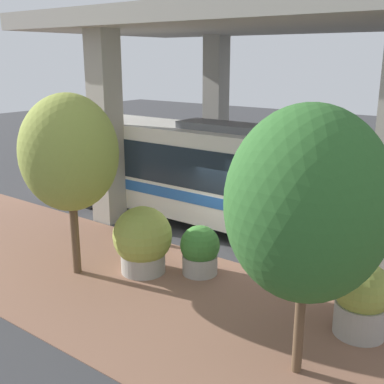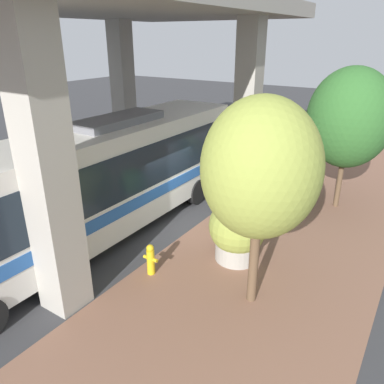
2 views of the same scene
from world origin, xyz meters
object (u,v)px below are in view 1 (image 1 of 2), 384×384
bus (193,169)px  fire_hydrant (132,227)px  street_tree_near (307,205)px  street_tree_far (69,153)px  planter_middle (362,300)px  planter_back (200,251)px  planter_front (143,240)px

bus → fire_hydrant: (-2.62, 0.59, -1.59)m
street_tree_near → street_tree_far: (0.39, 6.94, 0.04)m
street_tree_near → planter_middle: bearing=-14.8°
fire_hydrant → planter_middle: size_ratio=0.54×
fire_hydrant → planter_back: 3.44m
bus → planter_middle: bus is taller
fire_hydrant → street_tree_far: (-2.80, -0.50, 3.00)m
planter_front → planter_middle: (0.49, -6.00, -0.11)m
planter_front → planter_back: planter_front is taller
street_tree_far → fire_hydrant: bearing=10.1°
street_tree_near → street_tree_far: street_tree_near is taller
planter_back → fire_hydrant: bearing=77.2°
bus → street_tree_far: size_ratio=2.50×
planter_middle → street_tree_far: (-1.66, 7.48, 2.62)m
planter_back → street_tree_near: bearing=-120.7°
fire_hydrant → street_tree_near: size_ratio=0.18×
bus → planter_middle: 8.38m
fire_hydrant → planter_middle: 8.07m
bus → planter_front: (-4.26, -1.39, -1.10)m
planter_middle → planter_back: bearing=85.3°
planter_middle → planter_back: size_ratio=1.19×
fire_hydrant → planter_back: size_ratio=0.65×
street_tree_near → fire_hydrant: bearing=66.8°
planter_front → street_tree_far: 3.14m
street_tree_far → planter_front: bearing=-51.8°
bus → street_tree_near: size_ratio=2.42×
bus → street_tree_near: 9.09m
bus → planter_back: 4.57m
fire_hydrant → street_tree_near: (-3.19, -7.44, 2.96)m
fire_hydrant → street_tree_near: street_tree_near is taller
bus → planter_front: bearing=-161.9°
planter_back → street_tree_far: size_ratio=0.28×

